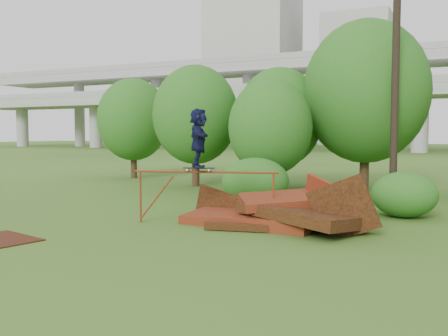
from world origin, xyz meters
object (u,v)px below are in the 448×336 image
at_px(scrap_pile, 277,213).
at_px(utility_pole, 396,52).
at_px(flat_plate, 1,239).
at_px(skater, 199,138).

distance_m(scrap_pile, utility_pole, 8.76).
bearing_deg(scrap_pile, utility_pole, 71.14).
xyz_separation_m(scrap_pile, flat_plate, (-5.37, -4.65, -0.34)).
height_order(scrap_pile, skater, skater).
bearing_deg(skater, utility_pole, -56.64).
xyz_separation_m(skater, flat_plate, (-3.28, -3.96, -2.42)).
bearing_deg(skater, scrap_pile, -97.76).
distance_m(skater, flat_plate, 5.69).
distance_m(scrap_pile, skater, 3.02).
xyz_separation_m(skater, utility_pole, (4.36, 7.34, 3.15)).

